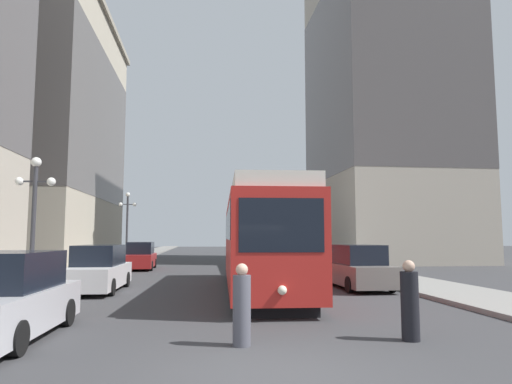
{
  "coord_description": "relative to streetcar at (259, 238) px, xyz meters",
  "views": [
    {
      "loc": [
        -1.21,
        -7.24,
        2.12
      ],
      "look_at": [
        0.34,
        5.72,
        3.44
      ],
      "focal_mm": 31.81,
      "sensor_mm": 36.0,
      "label": 1
    }
  ],
  "objects": [
    {
      "name": "pedestrian_crossing_far",
      "position": [
        1.98,
        -9.22,
        -1.33
      ],
      "size": [
        0.37,
        0.37,
        1.65
      ],
      "rotation": [
        0.0,
        0.0,
        1.73
      ],
      "color": "black",
      "rests_on": "ground"
    },
    {
      "name": "ground_plane",
      "position": [
        -1.13,
        -11.14,
        -2.1
      ],
      "size": [
        200.0,
        200.0,
        0.0
      ],
      "primitive_type": "plane",
      "color": "#38383A"
    },
    {
      "name": "sidewalk_right",
      "position": [
        7.15,
        28.86,
        -2.03
      ],
      "size": [
        3.37,
        120.0,
        0.15
      ],
      "primitive_type": "cube",
      "color": "gray",
      "rests_on": "ground"
    },
    {
      "name": "transit_bus",
      "position": [
        3.07,
        12.5,
        -0.15
      ],
      "size": [
        2.68,
        11.29,
        3.45
      ],
      "rotation": [
        0.0,
        0.0,
        -0.01
      ],
      "color": "black",
      "rests_on": "ground"
    },
    {
      "name": "streetcar",
      "position": [
        0.0,
        0.0,
        0.0
      ],
      "size": [
        3.21,
        14.04,
        3.89
      ],
      "rotation": [
        0.0,
        0.0,
        -0.04
      ],
      "color": "black",
      "rests_on": "ground"
    },
    {
      "name": "sidewalk_left",
      "position": [
        -9.4,
        28.86,
        -2.03
      ],
      "size": [
        3.37,
        120.0,
        0.15
      ],
      "primitive_type": "cube",
      "color": "gray",
      "rests_on": "ground"
    },
    {
      "name": "parked_car_right_far",
      "position": [
        4.16,
        0.14,
        -1.26
      ],
      "size": [
        1.93,
        4.68,
        1.82
      ],
      "rotation": [
        0.0,
        0.0,
        3.15
      ],
      "color": "black",
      "rests_on": "ground"
    },
    {
      "name": "parked_car_left_far",
      "position": [
        -6.42,
        13.01,
        -1.26
      ],
      "size": [
        1.98,
        4.98,
        1.82
      ],
      "rotation": [
        0.0,
        0.0,
        0.03
      ],
      "color": "black",
      "rests_on": "ground"
    },
    {
      "name": "lamp_post_left_near",
      "position": [
        -8.31,
        -1.37,
        1.29
      ],
      "size": [
        1.41,
        0.36,
        4.87
      ],
      "color": "#333338",
      "rests_on": "sidewalk_left"
    },
    {
      "name": "pedestrian_crossing_near",
      "position": [
        -1.53,
        -9.26,
        -1.35
      ],
      "size": [
        0.36,
        0.36,
        1.61
      ],
      "rotation": [
        0.0,
        0.0,
        5.14
      ],
      "color": "#4C4C56",
      "rests_on": "ground"
    },
    {
      "name": "building_left_corner",
      "position": [
        -17.8,
        22.56,
        9.38
      ],
      "size": [
        14.03,
        21.69,
        22.32
      ],
      "color": "#B2A893",
      "rests_on": "ground"
    },
    {
      "name": "parked_car_left_mid",
      "position": [
        -6.41,
        -8.11,
        -1.26
      ],
      "size": [
        1.96,
        4.62,
        1.82
      ],
      "rotation": [
        0.0,
        0.0,
        -0.02
      ],
      "color": "black",
      "rests_on": "ground"
    },
    {
      "name": "lamp_post_left_far",
      "position": [
        -8.31,
        19.07,
        1.73
      ],
      "size": [
        1.41,
        0.36,
        5.61
      ],
      "color": "#333338",
      "rests_on": "sidewalk_left"
    },
    {
      "name": "building_right_corner",
      "position": [
        14.59,
        21.41,
        13.45
      ],
      "size": [
        12.11,
        16.13,
        30.15
      ],
      "color": "#A89E8E",
      "rests_on": "ground"
    },
    {
      "name": "parked_car_left_near",
      "position": [
        -6.41,
        0.52,
        -1.26
      ],
      "size": [
        1.94,
        5.02,
        1.82
      ],
      "rotation": [
        0.0,
        0.0,
        -0.01
      ],
      "color": "black",
      "rests_on": "ground"
    }
  ]
}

